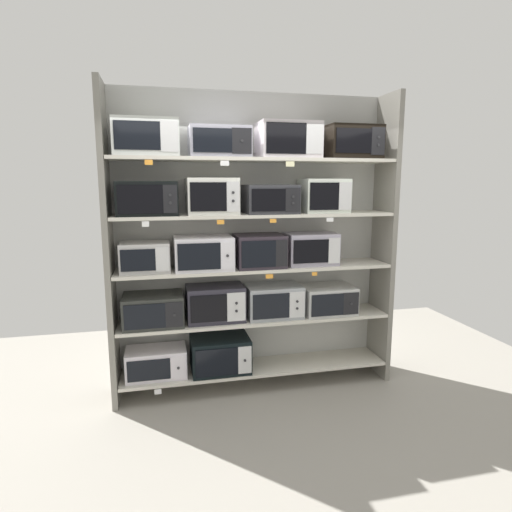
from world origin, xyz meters
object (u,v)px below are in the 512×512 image
object	(u,v)px
microwave_2	(153,310)
microwave_10	(147,198)
microwave_3	(215,303)
microwave_4	(273,301)
microwave_9	(310,249)
microwave_8	(259,251)
microwave_1	(220,354)
microwave_5	(327,299)
microwave_11	(212,196)
microwave_13	(324,196)
microwave_0	(156,362)
microwave_7	(203,253)
microwave_6	(145,257)
microwave_15	(219,142)
microwave_14	(146,138)
microwave_16	(288,141)
microwave_17	(350,143)
microwave_12	(270,199)

from	to	relation	value
microwave_2	microwave_10	bearing A→B (deg)	-178.89
microwave_3	microwave_4	size ratio (longest dim) A/B	1.01
microwave_3	microwave_9	xyz separation A→B (m)	(0.94, 0.00, 0.49)
microwave_4	microwave_8	distance (m)	0.52
microwave_3	microwave_10	size ratio (longest dim) A/B	1.03
microwave_1	microwave_5	world-z (taller)	microwave_5
microwave_8	microwave_11	bearing A→B (deg)	179.98
microwave_13	microwave_2	bearing A→B (deg)	-180.00
microwave_0	microwave_7	bearing A→B (deg)	-0.03
microwave_6	microwave_10	world-z (taller)	microwave_10
microwave_15	microwave_10	bearing A→B (deg)	-179.97
microwave_13	microwave_14	size ratio (longest dim) A/B	0.80
microwave_10	microwave_6	bearing A→B (deg)	179.38
microwave_4	microwave_6	bearing A→B (deg)	179.99
microwave_14	microwave_1	bearing A→B (deg)	-0.03
microwave_1	microwave_3	bearing A→B (deg)	179.62
microwave_0	microwave_9	world-z (taller)	microwave_9
microwave_5	microwave_16	size ratio (longest dim) A/B	0.93
microwave_9	microwave_13	world-z (taller)	microwave_13
microwave_2	microwave_13	size ratio (longest dim) A/B	1.24
microwave_16	microwave_1	bearing A→B (deg)	180.00
microwave_2	microwave_17	bearing A→B (deg)	0.01
microwave_6	microwave_12	world-z (taller)	microwave_12
microwave_3	microwave_6	bearing A→B (deg)	179.99
microwave_11	microwave_9	bearing A→B (deg)	0.01
microwave_7	microwave_12	xyz separation A→B (m)	(0.63, 0.00, 0.48)
microwave_0	microwave_10	distance (m)	1.52
microwave_1	microwave_17	world-z (taller)	microwave_17
microwave_10	microwave_15	distance (m)	0.81
microwave_13	microwave_11	bearing A→B (deg)	180.00
microwave_0	microwave_3	xyz separation A→B (m)	(0.56, -0.00, 0.54)
microwave_13	microwave_1	bearing A→B (deg)	-179.99
microwave_6	microwave_13	bearing A→B (deg)	-0.01
microwave_9	microwave_13	size ratio (longest dim) A/B	1.13
microwave_15	microwave_3	bearing A→B (deg)	180.00
microwave_1	microwave_10	size ratio (longest dim) A/B	1.07
microwave_1	microwave_12	size ratio (longest dim) A/B	1.17
microwave_7	microwave_10	bearing A→B (deg)	-179.98
microwave_15	microwave_5	bearing A→B (deg)	-0.01
microwave_8	microwave_10	size ratio (longest dim) A/B	0.88
microwave_2	microwave_8	distance (m)	1.12
microwave_1	microwave_9	bearing A→B (deg)	0.02
microwave_10	microwave_12	xyz separation A→B (m)	(1.11, 0.00, -0.02)
microwave_3	microwave_8	world-z (taller)	microwave_8
microwave_7	microwave_10	size ratio (longest dim) A/B	1.02
microwave_16	microwave_17	distance (m)	0.62
microwave_2	microwave_11	size ratio (longest dim) A/B	1.19
microwave_17	microwave_15	bearing A→B (deg)	-179.99
microwave_0	microwave_9	size ratio (longest dim) A/B	1.13
microwave_7	microwave_9	distance (m)	1.04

